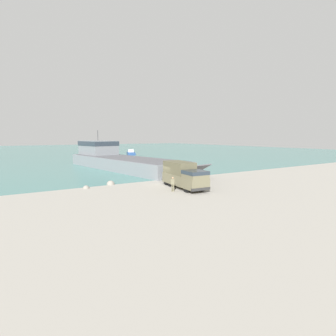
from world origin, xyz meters
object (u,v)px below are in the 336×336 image
Objects in this scene: mooring_bollard at (202,175)px; soldier_on_ramp at (173,183)px; landing_craft at (117,158)px; military_truck at (184,175)px; moored_boat_b at (131,153)px.

soldier_on_ramp is at bearing -145.56° from mooring_bollard.
soldier_on_ramp is at bearing -106.12° from landing_craft.
mooring_bollard is (7.03, -19.53, -1.53)m from landing_craft.
military_truck is (-0.57, -25.26, -0.30)m from landing_craft.
military_truck is 1.02× the size of moored_boat_b.
moored_boat_b is at bearing 166.59° from military_truck.
moored_boat_b is at bearing 52.32° from landing_craft.
landing_craft is at bearing 80.63° from moored_boat_b.
military_truck is 9.60m from mooring_bollard.
military_truck is 2.66m from soldier_on_ramp.
landing_craft is 20.80× the size of soldier_on_ramp.
mooring_bollard is (7.61, 5.73, -1.23)m from military_truck.
mooring_bollard is (9.95, 6.82, -0.60)m from soldier_on_ramp.
moored_boat_b reaches higher than mooring_bollard.
military_truck reaches higher than moored_boat_b.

